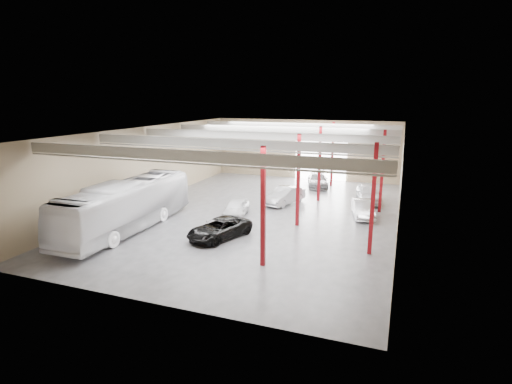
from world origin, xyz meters
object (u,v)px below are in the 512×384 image
Objects in this scene: car_row_c at (318,180)px; car_right_near at (363,209)px; black_sedan at (220,229)px; car_row_b at (285,196)px; coach_bus at (127,206)px; car_right_far at (369,193)px; car_row_a at (236,208)px.

car_right_near is at bearing -74.59° from car_row_c.
car_row_b reaches higher than black_sedan.
car_right_far is at bearing 40.87° from coach_bus.
car_row_a is at bearing 120.12° from black_sedan.
black_sedan is 1.18× the size of car_row_a.
black_sedan is at bearing -81.31° from car_row_b.
coach_bus is at bearing -155.38° from black_sedan.
car_row_a is 0.98× the size of car_right_near.
car_right_far reaches higher than car_right_near.
car_row_c is at bearing 60.81° from coach_bus.
coach_bus is 8.60m from car_row_a.
coach_bus is at bearing -110.89° from car_row_b.
car_right_far is (0.00, 5.20, 0.14)m from car_right_near.
black_sedan is 10.54m from car_row_b.
car_row_c is 11.56m from car_right_near.
coach_bus is 2.77× the size of car_row_b.
car_row_c is 1.02× the size of car_right_far.
car_row_a is at bearing -121.34° from car_row_c.
car_row_b is at bearing 53.10° from car_row_a.
car_row_b is at bearing -114.14° from car_row_c.
black_sedan is 5.29m from car_row_a.
car_row_c is (3.06, 18.67, 0.05)m from black_sedan.
car_right_near is at bearing 4.29° from car_row_b.
car_right_far is (16.04, 14.50, -0.98)m from coach_bus.
car_row_b is (2.65, 5.20, 0.07)m from car_row_a.
black_sedan is 1.00× the size of car_right_far.
car_right_far is (9.82, 8.67, 0.13)m from car_row_a.
car_right_far is (8.86, 13.87, 0.16)m from black_sedan.
car_row_c is (10.24, 19.30, -1.09)m from coach_bus.
car_row_b is (1.68, 10.40, 0.09)m from black_sedan.
black_sedan is at bearing -148.50° from car_right_near.
car_row_b is 0.93× the size of car_row_c.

